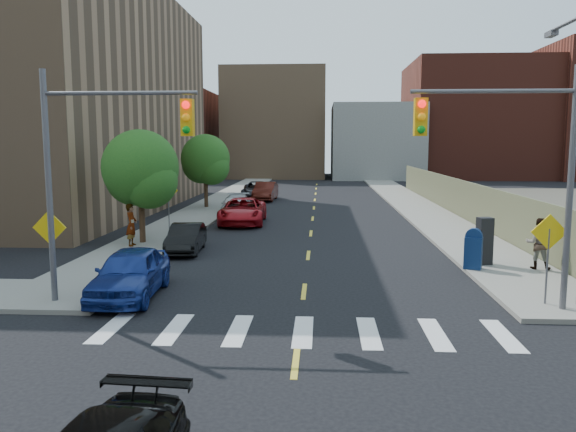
# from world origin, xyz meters

# --- Properties ---
(ground) EXTENTS (160.00, 160.00, 0.00)m
(ground) POSITION_xyz_m (0.00, 0.00, 0.00)
(ground) COLOR black
(ground) RESTS_ON ground
(sidewalk_nw) EXTENTS (3.50, 73.00, 0.15)m
(sidewalk_nw) POSITION_xyz_m (-7.75, 41.50, 0.07)
(sidewalk_nw) COLOR gray
(sidewalk_nw) RESTS_ON ground
(sidewalk_ne) EXTENTS (3.50, 73.00, 0.15)m
(sidewalk_ne) POSITION_xyz_m (7.75, 41.50, 0.07)
(sidewalk_ne) COLOR gray
(sidewalk_ne) RESTS_ON ground
(fence_north) EXTENTS (0.12, 44.00, 2.50)m
(fence_north) POSITION_xyz_m (9.60, 28.00, 1.25)
(fence_north) COLOR brown
(fence_north) RESTS_ON ground
(building_nw) EXTENTS (22.00, 30.00, 16.00)m
(building_nw) POSITION_xyz_m (-22.00, 30.00, 8.00)
(building_nw) COLOR #8C6B4C
(building_nw) RESTS_ON ground
(bg_bldg_west) EXTENTS (14.00, 18.00, 12.00)m
(bg_bldg_west) POSITION_xyz_m (-22.00, 70.00, 6.00)
(bg_bldg_west) COLOR #592319
(bg_bldg_west) RESTS_ON ground
(bg_bldg_midwest) EXTENTS (14.00, 16.00, 15.00)m
(bg_bldg_midwest) POSITION_xyz_m (-6.00, 72.00, 7.50)
(bg_bldg_midwest) COLOR #8C6B4C
(bg_bldg_midwest) RESTS_ON ground
(bg_bldg_center) EXTENTS (12.00, 16.00, 10.00)m
(bg_bldg_center) POSITION_xyz_m (8.00, 70.00, 5.00)
(bg_bldg_center) COLOR gray
(bg_bldg_center) RESTS_ON ground
(bg_bldg_east) EXTENTS (18.00, 18.00, 16.00)m
(bg_bldg_east) POSITION_xyz_m (22.00, 72.00, 8.00)
(bg_bldg_east) COLOR #592319
(bg_bldg_east) RESTS_ON ground
(signal_nw) EXTENTS (4.59, 0.30, 7.00)m
(signal_nw) POSITION_xyz_m (-5.98, 6.00, 4.53)
(signal_nw) COLOR #59595E
(signal_nw) RESTS_ON ground
(signal_ne) EXTENTS (4.59, 0.30, 7.00)m
(signal_ne) POSITION_xyz_m (5.98, 6.00, 4.53)
(signal_ne) COLOR #59595E
(signal_ne) RESTS_ON ground
(warn_sign_nw) EXTENTS (1.06, 0.06, 2.83)m
(warn_sign_nw) POSITION_xyz_m (-7.80, 6.50, 1.99)
(warn_sign_nw) COLOR #59595E
(warn_sign_nw) RESTS_ON ground
(warn_sign_ne) EXTENTS (1.06, 0.06, 2.83)m
(warn_sign_ne) POSITION_xyz_m (7.20, 6.50, 1.99)
(warn_sign_ne) COLOR #59595E
(warn_sign_ne) RESTS_ON ground
(warn_sign_midwest) EXTENTS (1.06, 0.06, 2.83)m
(warn_sign_midwest) POSITION_xyz_m (-7.80, 20.00, 1.99)
(warn_sign_midwest) COLOR #59595E
(warn_sign_midwest) RESTS_ON ground
(tree_west_near) EXTENTS (3.66, 3.64, 5.52)m
(tree_west_near) POSITION_xyz_m (-8.00, 16.05, 3.48)
(tree_west_near) COLOR #332114
(tree_west_near) RESTS_ON ground
(tree_west_far) EXTENTS (3.66, 3.64, 5.52)m
(tree_west_far) POSITION_xyz_m (-8.00, 31.05, 3.48)
(tree_west_far) COLOR #332114
(tree_west_far) RESTS_ON ground
(parked_car_blue) EXTENTS (2.07, 4.67, 1.56)m
(parked_car_blue) POSITION_xyz_m (-5.50, 7.00, 0.78)
(parked_car_blue) COLOR navy
(parked_car_blue) RESTS_ON ground
(parked_car_black) EXTENTS (1.61, 3.94, 1.27)m
(parked_car_black) POSITION_xyz_m (-5.50, 14.41, 0.64)
(parked_car_black) COLOR black
(parked_car_black) RESTS_ON ground
(parked_car_red) EXTENTS (2.82, 5.74, 1.57)m
(parked_car_red) POSITION_xyz_m (-4.20, 23.42, 0.78)
(parked_car_red) COLOR #A91019
(parked_car_red) RESTS_ON ground
(parked_car_silver) EXTENTS (2.31, 4.76, 1.33)m
(parked_car_silver) POSITION_xyz_m (-5.26, 28.13, 0.67)
(parked_car_silver) COLOR #ADB0B5
(parked_car_silver) RESTS_ON ground
(parked_car_white) EXTENTS (1.78, 3.85, 1.28)m
(parked_car_white) POSITION_xyz_m (-5.50, 27.89, 0.64)
(parked_car_white) COLOR silver
(parked_car_white) RESTS_ON ground
(parked_car_maroon) EXTENTS (1.87, 4.82, 1.56)m
(parked_car_maroon) POSITION_xyz_m (-4.20, 37.34, 0.78)
(parked_car_maroon) COLOR #42140D
(parked_car_maroon) RESTS_ON ground
(parked_car_grey) EXTENTS (2.95, 5.75, 1.55)m
(parked_car_grey) POSITION_xyz_m (-4.99, 38.09, 0.78)
(parked_car_grey) COLOR black
(parked_car_grey) RESTS_ON ground
(mailbox) EXTENTS (0.76, 0.68, 1.55)m
(mailbox) POSITION_xyz_m (6.30, 11.12, 0.90)
(mailbox) COLOR navy
(mailbox) RESTS_ON sidewalk_ne
(payphone) EXTENTS (0.64, 0.56, 1.85)m
(payphone) POSITION_xyz_m (6.93, 11.95, 1.07)
(payphone) COLOR black
(payphone) RESTS_ON sidewalk_ne
(pedestrian_west) EXTENTS (0.50, 0.74, 1.96)m
(pedestrian_west) POSITION_xyz_m (-8.19, 15.02, 1.13)
(pedestrian_west) COLOR gray
(pedestrian_west) RESTS_ON sidewalk_nw
(pedestrian_east) EXTENTS (1.15, 1.03, 1.94)m
(pedestrian_east) POSITION_xyz_m (8.75, 11.25, 1.12)
(pedestrian_east) COLOR gray
(pedestrian_east) RESTS_ON sidewalk_ne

